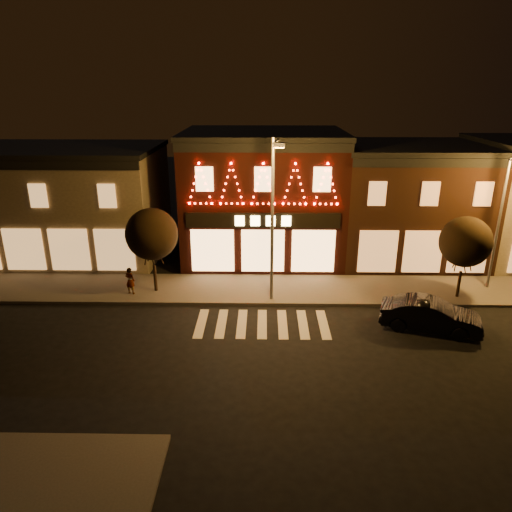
{
  "coord_description": "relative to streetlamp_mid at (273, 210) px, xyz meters",
  "views": [
    {
      "loc": [
        0.05,
        -16.58,
        11.08
      ],
      "look_at": [
        -0.3,
        4.0,
        3.55
      ],
      "focal_mm": 33.11,
      "sensor_mm": 36.0,
      "label": 1
    }
  ],
  "objects": [
    {
      "name": "streetlamp_right",
      "position": [
        12.31,
        1.78,
        -0.71
      ],
      "size": [
        0.47,
        1.68,
        7.32
      ],
      "rotation": [
        0.0,
        0.0,
        0.07
      ],
      "color": "#59595E",
      "rests_on": "sidewalk_far"
    },
    {
      "name": "tree_right",
      "position": [
        10.12,
        0.71,
        -1.87
      ],
      "size": [
        2.68,
        2.68,
        4.48
      ],
      "rotation": [
        0.0,
        0.0,
        0.01
      ],
      "color": "black",
      "rests_on": "sidewalk_far"
    },
    {
      "name": "streetlamp_mid",
      "position": [
        0.0,
        0.0,
        0.0
      ],
      "size": [
        0.62,
        1.96,
        8.53
      ],
      "rotation": [
        0.0,
        0.0,
        -0.15
      ],
      "color": "#59595E",
      "rests_on": "sidewalk_far"
    },
    {
      "name": "building_pulp",
      "position": [
        -0.52,
        7.63,
        -0.99
      ],
      "size": [
        10.2,
        8.34,
        8.3
      ],
      "color": "black",
      "rests_on": "ground"
    },
    {
      "name": "sidewalk_far",
      "position": [
        1.48,
        1.65,
        -5.08
      ],
      "size": [
        44.0,
        4.0,
        0.15
      ],
      "primitive_type": "cube",
      "color": "#47423D",
      "rests_on": "ground"
    },
    {
      "name": "pedestrian",
      "position": [
        -7.79,
        0.77,
        -4.24
      ],
      "size": [
        0.65,
        0.53,
        1.54
      ],
      "primitive_type": "imported",
      "rotation": [
        0.0,
        0.0,
        2.8
      ],
      "color": "gray",
      "rests_on": "sidewalk_far"
    },
    {
      "name": "building_right_a",
      "position": [
        8.98,
        7.64,
        -1.39
      ],
      "size": [
        9.2,
        8.28,
        7.5
      ],
      "color": "#371D13",
      "rests_on": "ground"
    },
    {
      "name": "building_left",
      "position": [
        -13.52,
        7.64,
        -1.49
      ],
      "size": [
        12.2,
        8.28,
        7.3
      ],
      "color": "#716350",
      "rests_on": "ground"
    },
    {
      "name": "ground",
      "position": [
        -0.52,
        -6.35,
        -5.15
      ],
      "size": [
        120.0,
        120.0,
        0.0
      ],
      "primitive_type": "plane",
      "color": "black",
      "rests_on": "ground"
    },
    {
      "name": "dark_sedan",
      "position": [
        7.46,
        -2.78,
        -4.39
      ],
      "size": [
        4.88,
        2.92,
        1.52
      ],
      "primitive_type": "imported",
      "rotation": [
        0.0,
        0.0,
        1.26
      ],
      "color": "black",
      "rests_on": "ground"
    },
    {
      "name": "tree_left",
      "position": [
        -6.51,
        1.22,
        -1.7
      ],
      "size": [
        2.83,
        2.83,
        4.73
      ],
      "rotation": [
        0.0,
        0.0,
        0.2
      ],
      "color": "black",
      "rests_on": "sidewalk_far"
    }
  ]
}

